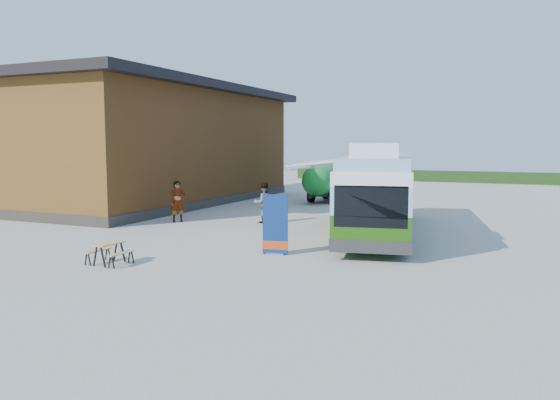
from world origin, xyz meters
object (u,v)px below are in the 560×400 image
at_px(person_b, 263,203).
at_px(slurry_tanker, 329,180).
at_px(bus, 379,190).
at_px(picnic_table, 109,248).
at_px(banner, 275,230).
at_px(person_a, 178,201).

distance_m(person_b, slurry_tanker, 10.84).
xyz_separation_m(bus, picnic_table, (-6.34, -9.51, -1.33)).
bearing_deg(bus, person_b, 162.09).
bearing_deg(picnic_table, person_b, 88.99).
xyz_separation_m(banner, slurry_tanker, (-3.96, 17.54, 0.56)).
bearing_deg(slurry_tanker, person_a, -104.21).
bearing_deg(person_b, person_a, -23.20).
distance_m(picnic_table, person_a, 9.39).
height_order(bus, picnic_table, bus).
height_order(person_a, slurry_tanker, slurry_tanker).
distance_m(picnic_table, slurry_tanker, 21.03).
xyz_separation_m(picnic_table, person_a, (-3.38, 8.74, 0.50)).
relative_size(banner, person_b, 1.07).
relative_size(bus, picnic_table, 10.37).
bearing_deg(person_b, picnic_table, 43.56).
bearing_deg(slurry_tanker, person_b, -86.11).
xyz_separation_m(picnic_table, slurry_tanker, (0.26, 21.01, 0.90)).
relative_size(bus, banner, 6.11).
bearing_deg(picnic_table, person_a, 113.25).
height_order(picnic_table, person_a, person_a).
bearing_deg(picnic_table, slurry_tanker, 91.43).
relative_size(bus, person_a, 6.35).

